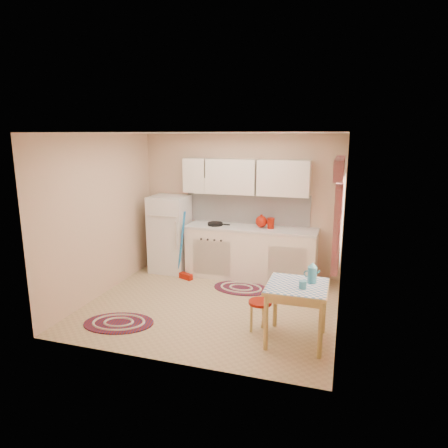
# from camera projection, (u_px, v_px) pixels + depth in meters

# --- Properties ---
(room_shell) EXTENTS (3.64, 3.60, 2.52)m
(room_shell) POSITION_uv_depth(u_px,v_px,m) (227.00, 197.00, 5.77)
(room_shell) COLOR tan
(room_shell) RESTS_ON ground
(fridge) EXTENTS (0.65, 0.60, 1.40)m
(fridge) POSITION_uv_depth(u_px,v_px,m) (170.00, 234.00, 7.31)
(fridge) COLOR white
(fridge) RESTS_ON ground
(broom) EXTENTS (0.30, 0.22, 1.20)m
(broom) POSITION_uv_depth(u_px,v_px,m) (185.00, 246.00, 6.88)
(broom) COLOR #217DD2
(broom) RESTS_ON ground
(base_cabinets) EXTENTS (2.25, 0.60, 0.88)m
(base_cabinets) POSITION_uv_depth(u_px,v_px,m) (251.00, 254.00, 6.98)
(base_cabinets) COLOR white
(base_cabinets) RESTS_ON ground
(countertop) EXTENTS (2.27, 0.62, 0.04)m
(countertop) POSITION_uv_depth(u_px,v_px,m) (251.00, 228.00, 6.88)
(countertop) COLOR silver
(countertop) RESTS_ON base_cabinets
(frying_pan) EXTENTS (0.28, 0.28, 0.05)m
(frying_pan) POSITION_uv_depth(u_px,v_px,m) (215.00, 224.00, 7.01)
(frying_pan) COLOR black
(frying_pan) RESTS_ON countertop
(red_kettle) EXTENTS (0.27, 0.25, 0.22)m
(red_kettle) POSITION_uv_depth(u_px,v_px,m) (261.00, 221.00, 6.80)
(red_kettle) COLOR #961405
(red_kettle) RESTS_ON countertop
(red_canister) EXTENTS (0.15, 0.15, 0.16)m
(red_canister) POSITION_uv_depth(u_px,v_px,m) (271.00, 224.00, 6.76)
(red_canister) COLOR #961405
(red_canister) RESTS_ON countertop
(table) EXTENTS (0.72, 0.72, 0.72)m
(table) POSITION_uv_depth(u_px,v_px,m) (296.00, 313.00, 4.83)
(table) COLOR tan
(table) RESTS_ON ground
(stool) EXTENTS (0.38, 0.38, 0.42)m
(stool) POSITION_uv_depth(u_px,v_px,m) (260.00, 316.00, 5.09)
(stool) COLOR #961405
(stool) RESTS_ON ground
(coffee_pot) EXTENTS (0.15, 0.14, 0.27)m
(coffee_pot) POSITION_uv_depth(u_px,v_px,m) (312.00, 273.00, 4.79)
(coffee_pot) COLOR teal
(coffee_pot) RESTS_ON table
(mug) EXTENTS (0.09, 0.09, 0.10)m
(mug) POSITION_uv_depth(u_px,v_px,m) (303.00, 285.00, 4.63)
(mug) COLOR teal
(mug) RESTS_ON table
(rug_center) EXTENTS (0.94, 0.65, 0.02)m
(rug_center) POSITION_uv_depth(u_px,v_px,m) (241.00, 288.00, 6.57)
(rug_center) COLOR maroon
(rug_center) RESTS_ON ground
(rug_left) EXTENTS (1.06, 0.83, 0.02)m
(rug_left) POSITION_uv_depth(u_px,v_px,m) (119.00, 323.00, 5.35)
(rug_left) COLOR maroon
(rug_left) RESTS_ON ground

